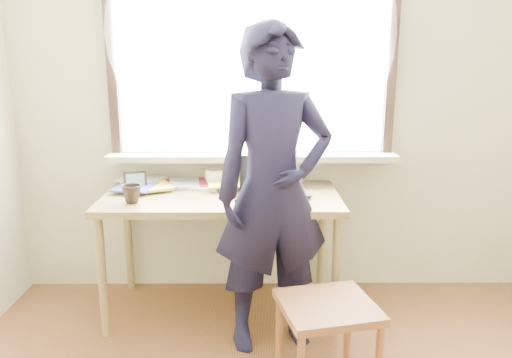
{
  "coord_description": "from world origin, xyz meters",
  "views": [
    {
      "loc": [
        -0.19,
        -1.25,
        1.55
      ],
      "look_at": [
        -0.18,
        0.95,
        1.02
      ],
      "focal_mm": 35.0,
      "sensor_mm": 36.0,
      "label": 1
    }
  ],
  "objects_px": {
    "mug_white": "(215,177)",
    "person": "(274,191)",
    "desk": "(222,207)",
    "mug_dark": "(132,194)",
    "work_chair": "(327,316)",
    "laptop": "(266,187)"
  },
  "relations": [
    {
      "from": "desk",
      "to": "mug_dark",
      "type": "distance_m",
      "value": 0.54
    },
    {
      "from": "laptop",
      "to": "work_chair",
      "type": "xyz_separation_m",
      "value": [
        0.27,
        -0.73,
        -0.44
      ]
    },
    {
      "from": "laptop",
      "to": "desk",
      "type": "bearing_deg",
      "value": 173.0
    },
    {
      "from": "desk",
      "to": "mug_white",
      "type": "relative_size",
      "value": 10.63
    },
    {
      "from": "mug_dark",
      "to": "work_chair",
      "type": "relative_size",
      "value": 0.22
    },
    {
      "from": "person",
      "to": "work_chair",
      "type": "bearing_deg",
      "value": -73.95
    },
    {
      "from": "laptop",
      "to": "mug_white",
      "type": "relative_size",
      "value": 2.68
    },
    {
      "from": "mug_white",
      "to": "person",
      "type": "distance_m",
      "value": 0.68
    },
    {
      "from": "laptop",
      "to": "mug_white",
      "type": "bearing_deg",
      "value": 141.23
    },
    {
      "from": "desk",
      "to": "mug_dark",
      "type": "height_order",
      "value": "mug_dark"
    },
    {
      "from": "mug_white",
      "to": "person",
      "type": "xyz_separation_m",
      "value": [
        0.35,
        -0.57,
        0.06
      ]
    },
    {
      "from": "desk",
      "to": "mug_dark",
      "type": "bearing_deg",
      "value": -160.56
    },
    {
      "from": "desk",
      "to": "mug_white",
      "type": "height_order",
      "value": "mug_white"
    },
    {
      "from": "mug_white",
      "to": "mug_dark",
      "type": "height_order",
      "value": "mug_white"
    },
    {
      "from": "desk",
      "to": "mug_dark",
      "type": "relative_size",
      "value": 12.7
    },
    {
      "from": "work_chair",
      "to": "desk",
      "type": "bearing_deg",
      "value": 125.36
    },
    {
      "from": "mug_white",
      "to": "mug_dark",
      "type": "xyz_separation_m",
      "value": [
        -0.44,
        -0.4,
        -0.0
      ]
    },
    {
      "from": "mug_white",
      "to": "mug_dark",
      "type": "distance_m",
      "value": 0.59
    },
    {
      "from": "desk",
      "to": "work_chair",
      "type": "height_order",
      "value": "desk"
    },
    {
      "from": "laptop",
      "to": "person",
      "type": "distance_m",
      "value": 0.33
    },
    {
      "from": "mug_white",
      "to": "desk",
      "type": "bearing_deg",
      "value": -76.96
    },
    {
      "from": "desk",
      "to": "mug_white",
      "type": "bearing_deg",
      "value": 103.04
    }
  ]
}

